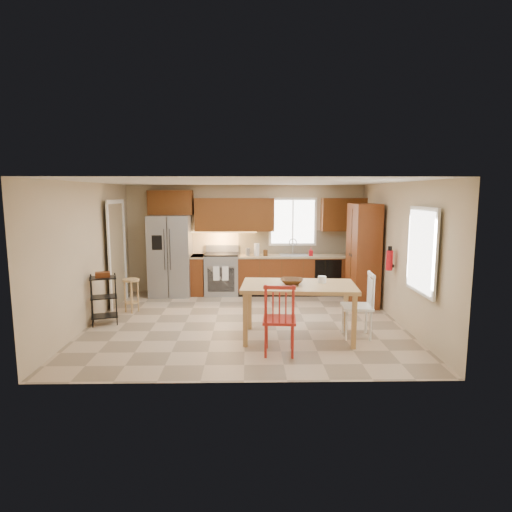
{
  "coord_description": "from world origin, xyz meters",
  "views": [
    {
      "loc": [
        0.06,
        -7.48,
        2.31
      ],
      "look_at": [
        0.2,
        0.4,
        1.15
      ],
      "focal_mm": 30.0,
      "sensor_mm": 36.0,
      "label": 1
    }
  ],
  "objects_px": {
    "chair_white": "(357,305)",
    "table_jar": "(322,281)",
    "range_stove": "(222,274)",
    "table_bowl": "(292,285)",
    "utility_cart": "(104,300)",
    "refrigerator": "(171,256)",
    "pantry": "(363,255)",
    "chair_red": "(279,318)",
    "soap_bottle": "(311,252)",
    "dining_table": "(298,312)",
    "bar_stool": "(132,295)",
    "fire_extinguisher": "(389,260)"
  },
  "relations": [
    {
      "from": "range_stove",
      "to": "soap_bottle",
      "type": "bearing_deg",
      "value": -2.4
    },
    {
      "from": "fire_extinguisher",
      "to": "dining_table",
      "type": "xyz_separation_m",
      "value": [
        -1.78,
        -1.03,
        -0.67
      ]
    },
    {
      "from": "refrigerator",
      "to": "pantry",
      "type": "bearing_deg",
      "value": -12.62
    },
    {
      "from": "pantry",
      "to": "chair_white",
      "type": "relative_size",
      "value": 2.0
    },
    {
      "from": "refrigerator",
      "to": "table_jar",
      "type": "height_order",
      "value": "refrigerator"
    },
    {
      "from": "pantry",
      "to": "refrigerator",
      "type": "bearing_deg",
      "value": 167.38
    },
    {
      "from": "table_bowl",
      "to": "bar_stool",
      "type": "bearing_deg",
      "value": 151.61
    },
    {
      "from": "range_stove",
      "to": "table_jar",
      "type": "height_order",
      "value": "table_jar"
    },
    {
      "from": "range_stove",
      "to": "utility_cart",
      "type": "height_order",
      "value": "range_stove"
    },
    {
      "from": "range_stove",
      "to": "bar_stool",
      "type": "height_order",
      "value": "range_stove"
    },
    {
      "from": "dining_table",
      "to": "refrigerator",
      "type": "bearing_deg",
      "value": 134.9
    },
    {
      "from": "utility_cart",
      "to": "refrigerator",
      "type": "bearing_deg",
      "value": 51.96
    },
    {
      "from": "table_jar",
      "to": "pantry",
      "type": "bearing_deg",
      "value": 58.98
    },
    {
      "from": "range_stove",
      "to": "table_jar",
      "type": "bearing_deg",
      "value": -58.73
    },
    {
      "from": "dining_table",
      "to": "chair_red",
      "type": "relative_size",
      "value": 1.7
    },
    {
      "from": "range_stove",
      "to": "table_bowl",
      "type": "xyz_separation_m",
      "value": [
        1.29,
        -3.07,
        0.42
      ]
    },
    {
      "from": "pantry",
      "to": "chair_white",
      "type": "distance_m",
      "value": 2.19
    },
    {
      "from": "table_bowl",
      "to": "table_jar",
      "type": "height_order",
      "value": "table_jar"
    },
    {
      "from": "pantry",
      "to": "table_jar",
      "type": "relative_size",
      "value": 12.07
    },
    {
      "from": "table_jar",
      "to": "bar_stool",
      "type": "distance_m",
      "value": 3.83
    },
    {
      "from": "dining_table",
      "to": "table_jar",
      "type": "bearing_deg",
      "value": 20.5
    },
    {
      "from": "table_jar",
      "to": "range_stove",
      "type": "bearing_deg",
      "value": 121.27
    },
    {
      "from": "range_stove",
      "to": "dining_table",
      "type": "relative_size",
      "value": 0.52
    },
    {
      "from": "chair_red",
      "to": "table_bowl",
      "type": "xyz_separation_m",
      "value": [
        0.24,
        0.65,
        0.36
      ]
    },
    {
      "from": "chair_red",
      "to": "refrigerator",
      "type": "bearing_deg",
      "value": 125.64
    },
    {
      "from": "pantry",
      "to": "bar_stool",
      "type": "relative_size",
      "value": 3.2
    },
    {
      "from": "dining_table",
      "to": "bar_stool",
      "type": "bearing_deg",
      "value": 157.04
    },
    {
      "from": "range_stove",
      "to": "dining_table",
      "type": "xyz_separation_m",
      "value": [
        1.4,
        -3.07,
        -0.03
      ]
    },
    {
      "from": "chair_white",
      "to": "utility_cart",
      "type": "height_order",
      "value": "chair_white"
    },
    {
      "from": "refrigerator",
      "to": "chair_white",
      "type": "relative_size",
      "value": 1.74
    },
    {
      "from": "chair_red",
      "to": "utility_cart",
      "type": "xyz_separation_m",
      "value": [
        -3.0,
        1.47,
        -0.08
      ]
    },
    {
      "from": "chair_red",
      "to": "table_bowl",
      "type": "relative_size",
      "value": 2.9
    },
    {
      "from": "soap_bottle",
      "to": "dining_table",
      "type": "bearing_deg",
      "value": -101.84
    },
    {
      "from": "bar_stool",
      "to": "pantry",
      "type": "bearing_deg",
      "value": 26.0
    },
    {
      "from": "refrigerator",
      "to": "bar_stool",
      "type": "height_order",
      "value": "refrigerator"
    },
    {
      "from": "pantry",
      "to": "table_jar",
      "type": "height_order",
      "value": "pantry"
    },
    {
      "from": "chair_red",
      "to": "table_bowl",
      "type": "height_order",
      "value": "chair_red"
    },
    {
      "from": "range_stove",
      "to": "soap_bottle",
      "type": "xyz_separation_m",
      "value": [
        2.03,
        -0.08,
        0.54
      ]
    },
    {
      "from": "chair_white",
      "to": "soap_bottle",
      "type": "bearing_deg",
      "value": 10.88
    },
    {
      "from": "range_stove",
      "to": "bar_stool",
      "type": "xyz_separation_m",
      "value": [
        -1.68,
        -1.46,
        -0.13
      ]
    },
    {
      "from": "pantry",
      "to": "utility_cart",
      "type": "bearing_deg",
      "value": -165.66
    },
    {
      "from": "chair_white",
      "to": "table_jar",
      "type": "bearing_deg",
      "value": 88.29
    },
    {
      "from": "chair_red",
      "to": "table_jar",
      "type": "xyz_separation_m",
      "value": [
        0.74,
        0.76,
        0.39
      ]
    },
    {
      "from": "soap_bottle",
      "to": "dining_table",
      "type": "height_order",
      "value": "soap_bottle"
    },
    {
      "from": "soap_bottle",
      "to": "chair_white",
      "type": "relative_size",
      "value": 0.18
    },
    {
      "from": "fire_extinguisher",
      "to": "table_jar",
      "type": "height_order",
      "value": "fire_extinguisher"
    },
    {
      "from": "soap_bottle",
      "to": "table_jar",
      "type": "height_order",
      "value": "soap_bottle"
    },
    {
      "from": "chair_red",
      "to": "chair_white",
      "type": "distance_m",
      "value": 1.48
    },
    {
      "from": "pantry",
      "to": "table_jar",
      "type": "distance_m",
      "value": 2.3
    },
    {
      "from": "range_stove",
      "to": "dining_table",
      "type": "height_order",
      "value": "range_stove"
    }
  ]
}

